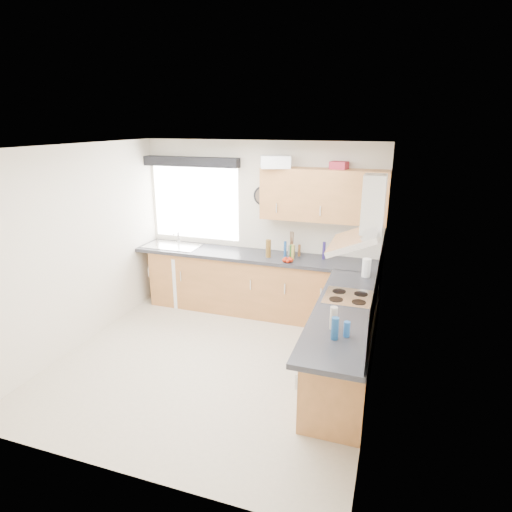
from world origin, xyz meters
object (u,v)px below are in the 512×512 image
(oven, at_px, (346,338))
(extractor_hood, at_px, (364,221))
(upper_cabinets, at_px, (323,195))
(washing_machine, at_px, (195,279))

(oven, relative_size, extractor_hood, 1.09)
(upper_cabinets, relative_size, washing_machine, 2.14)
(extractor_hood, xyz_separation_m, washing_machine, (-2.58, 1.22, -1.37))
(oven, relative_size, upper_cabinets, 0.50)
(oven, distance_m, washing_machine, 2.77)
(oven, bearing_deg, washing_machine, 153.85)
(oven, relative_size, washing_machine, 1.07)
(upper_cabinets, bearing_deg, washing_machine, -176.89)
(extractor_hood, height_order, upper_cabinets, upper_cabinets)
(washing_machine, bearing_deg, extractor_hood, -36.91)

